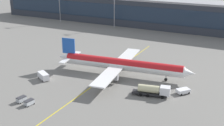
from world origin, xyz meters
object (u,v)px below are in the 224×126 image
at_px(main_airliner, 122,64).
at_px(fuel_tanker, 154,90).
at_px(baggage_cart_0, 22,99).
at_px(crew_van, 44,76).
at_px(pushback_tug, 183,91).
at_px(baggage_cart_1, 29,102).

bearing_deg(main_airliner, fuel_tanker, -34.97).
relative_size(fuel_tanker, baggage_cart_0, 3.87).
distance_m(crew_van, pushback_tug, 44.19).
relative_size(pushback_tug, baggage_cart_1, 1.53).
distance_m(main_airliner, fuel_tanker, 18.35).
xyz_separation_m(main_airliner, crew_van, (-20.96, -15.00, -2.46)).
height_order(crew_van, pushback_tug, crew_van).
xyz_separation_m(crew_van, pushback_tug, (43.05, 9.95, -0.47)).
xyz_separation_m(crew_van, baggage_cart_0, (4.52, -15.21, -0.53)).
bearing_deg(fuel_tanker, pushback_tug, 37.08).
distance_m(fuel_tanker, baggage_cart_1, 34.77).
bearing_deg(main_airliner, pushback_tug, -12.88).
bearing_deg(crew_van, fuel_tanker, 7.22).
distance_m(fuel_tanker, pushback_tug, 9.00).
height_order(crew_van, baggage_cart_0, crew_van).
relative_size(fuel_tanker, pushback_tug, 2.53).
height_order(crew_van, baggage_cart_1, crew_van).
xyz_separation_m(fuel_tanker, baggage_cart_1, (-28.22, -20.28, -0.96)).
height_order(pushback_tug, baggage_cart_0, baggage_cart_0).
distance_m(main_airliner, pushback_tug, 22.84).
distance_m(crew_van, baggage_cart_0, 15.88).
bearing_deg(baggage_cart_1, main_airliner, 66.63).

